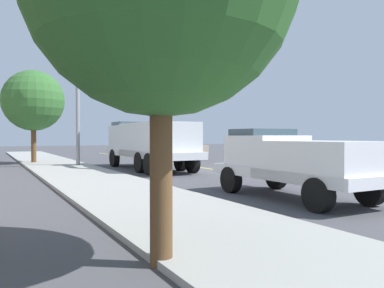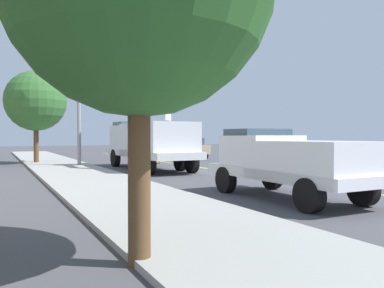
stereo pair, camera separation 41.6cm
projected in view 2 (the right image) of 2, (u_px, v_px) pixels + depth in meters
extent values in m
plane|color=#47474C|center=(226.00, 171.00, 19.98)|extent=(120.00, 120.00, 0.00)
cube|color=#9E9E99|center=(85.00, 177.00, 16.67)|extent=(60.04, 4.26, 0.12)
cube|color=yellow|center=(226.00, 171.00, 19.98)|extent=(50.00, 0.71, 0.01)
cube|color=silver|center=(150.00, 153.00, 21.03)|extent=(8.23, 2.59, 0.36)
cube|color=silver|center=(135.00, 139.00, 23.35)|extent=(2.65, 2.38, 1.60)
cube|color=#384C56|center=(133.00, 127.00, 23.51)|extent=(1.83, 2.12, 0.64)
cube|color=silver|center=(157.00, 140.00, 20.14)|extent=(5.28, 2.56, 1.80)
cube|color=white|center=(168.00, 91.00, 19.36)|extent=(1.44, 0.77, 3.19)
cube|color=white|center=(166.00, 55.00, 20.97)|extent=(2.25, 1.07, 1.41)
cube|color=white|center=(166.00, 52.00, 22.04)|extent=(0.90, 0.90, 0.90)
cube|color=yellow|center=(166.00, 41.00, 22.03)|extent=(0.36, 0.24, 0.60)
cylinder|color=black|center=(115.00, 158.00, 23.07)|extent=(1.04, 0.35, 1.04)
cylinder|color=black|center=(150.00, 157.00, 24.10)|extent=(1.04, 0.35, 1.04)
cylinder|color=black|center=(140.00, 162.00, 19.21)|extent=(1.04, 0.35, 1.04)
cylinder|color=black|center=(180.00, 161.00, 20.24)|extent=(1.04, 0.35, 1.04)
cylinder|color=black|center=(149.00, 164.00, 18.05)|extent=(1.04, 0.35, 1.04)
cylinder|color=black|center=(192.00, 163.00, 19.08)|extent=(1.04, 0.35, 1.04)
cube|color=white|center=(287.00, 173.00, 11.21)|extent=(5.62, 2.16, 0.30)
cube|color=white|center=(261.00, 153.00, 12.29)|extent=(2.04, 1.95, 1.10)
cube|color=#384C56|center=(257.00, 138.00, 12.46)|extent=(1.36, 1.78, 0.56)
cube|color=white|center=(313.00, 161.00, 10.30)|extent=(3.38, 2.14, 1.10)
cylinder|color=black|center=(226.00, 180.00, 12.42)|extent=(0.84, 0.31, 0.84)
cylinder|color=black|center=(272.00, 177.00, 13.29)|extent=(0.84, 0.31, 0.84)
cylinder|color=black|center=(309.00, 195.00, 9.14)|extent=(0.84, 0.31, 0.84)
cylinder|color=black|center=(363.00, 190.00, 10.00)|extent=(0.84, 0.31, 0.84)
cube|color=tan|center=(186.00, 149.00, 31.15)|extent=(4.82, 1.95, 0.70)
cube|color=#384C56|center=(185.00, 142.00, 31.27)|extent=(3.47, 1.71, 0.60)
cylinder|color=black|center=(205.00, 155.00, 30.10)|extent=(0.68, 0.25, 0.68)
cylinder|color=black|center=(185.00, 156.00, 29.32)|extent=(0.68, 0.25, 0.68)
cylinder|color=black|center=(186.00, 154.00, 33.00)|extent=(0.68, 0.25, 0.68)
cylinder|color=black|center=(168.00, 154.00, 32.22)|extent=(0.68, 0.25, 0.68)
cube|color=black|center=(156.00, 163.00, 25.76)|extent=(0.40, 0.40, 0.04)
cone|color=orange|center=(156.00, 157.00, 25.75)|extent=(0.32, 0.32, 0.75)
cylinder|color=white|center=(156.00, 156.00, 25.75)|extent=(0.20, 0.20, 0.08)
cylinder|color=gray|center=(79.00, 94.00, 22.79)|extent=(0.22, 0.22, 8.68)
cube|color=gray|center=(90.00, 18.00, 19.94)|extent=(6.25, 0.23, 0.16)
cube|color=gold|center=(83.00, 36.00, 21.49)|extent=(0.13, 0.56, 1.00)
cube|color=black|center=(85.00, 37.00, 21.54)|extent=(0.20, 0.32, 0.84)
cube|color=gold|center=(89.00, 30.00, 20.26)|extent=(0.13, 0.56, 1.00)
cube|color=black|center=(91.00, 31.00, 20.30)|extent=(0.20, 0.32, 0.84)
cube|color=gold|center=(95.00, 23.00, 19.02)|extent=(0.13, 0.56, 1.00)
cube|color=black|center=(97.00, 24.00, 19.07)|extent=(0.20, 0.32, 0.84)
cube|color=gold|center=(102.00, 16.00, 17.79)|extent=(0.13, 0.56, 1.00)
cube|color=black|center=(104.00, 16.00, 17.83)|extent=(0.20, 0.32, 0.84)
cylinder|color=brown|center=(139.00, 171.00, 5.41)|extent=(0.32, 0.32, 2.67)
cylinder|color=brown|center=(36.00, 143.00, 25.38)|extent=(0.32, 0.32, 2.77)
sphere|color=#33662D|center=(36.00, 101.00, 25.32)|extent=(3.96, 3.96, 3.96)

